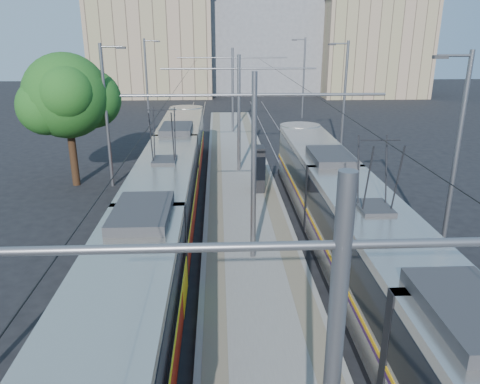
{
  "coord_description": "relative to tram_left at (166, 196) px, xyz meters",
  "views": [
    {
      "loc": [
        -1.27,
        -8.34,
        8.6
      ],
      "look_at": [
        -0.32,
        11.91,
        1.6
      ],
      "focal_mm": 35.0,
      "sensor_mm": 36.0,
      "label": 1
    }
  ],
  "objects": [
    {
      "name": "catenary",
      "position": [
        3.6,
        2.94,
        2.82
      ],
      "size": [
        9.2,
        70.0,
        7.0
      ],
      "color": "slate",
      "rests_on": "platform"
    },
    {
      "name": "tactile_strip_left",
      "position": [
        2.15,
        5.78,
        -1.4
      ],
      "size": [
        0.7,
        50.0,
        0.01
      ],
      "primitive_type": "cube",
      "color": "gray",
      "rests_on": "platform"
    },
    {
      "name": "tree",
      "position": [
        -5.77,
        7.31,
        3.4
      ],
      "size": [
        5.19,
        4.8,
        7.55
      ],
      "color": "#382314",
      "rests_on": "ground"
    },
    {
      "name": "tram_right",
      "position": [
        7.2,
        -6.02,
        0.15
      ],
      "size": [
        2.43,
        29.57,
        5.5
      ],
      "color": "black",
      "rests_on": "ground"
    },
    {
      "name": "shelter",
      "position": [
        4.46,
        4.68,
        -0.12
      ],
      "size": [
        0.69,
        1.12,
        2.46
      ],
      "rotation": [
        0.0,
        0.0,
        0.01
      ],
      "color": "black",
      "rests_on": "platform"
    },
    {
      "name": "building_left",
      "position": [
        -6.4,
        48.78,
        5.49
      ],
      "size": [
        16.32,
        12.24,
        14.38
      ],
      "color": "tan",
      "rests_on": "ground"
    },
    {
      "name": "platform",
      "position": [
        3.6,
        5.78,
        -1.56
      ],
      "size": [
        4.0,
        50.0,
        0.3
      ],
      "primitive_type": "cube",
      "color": "gray",
      "rests_on": "ground"
    },
    {
      "name": "tactile_strip_right",
      "position": [
        5.05,
        5.78,
        -1.4
      ],
      "size": [
        0.7,
        50.0,
        0.01
      ],
      "primitive_type": "cube",
      "color": "gray",
      "rests_on": "platform"
    },
    {
      "name": "building_right",
      "position": [
        23.6,
        46.78,
        4.75
      ],
      "size": [
        14.28,
        10.2,
        12.89
      ],
      "color": "tan",
      "rests_on": "ground"
    },
    {
      "name": "rails",
      "position": [
        3.6,
        5.78,
        -1.69
      ],
      "size": [
        8.71,
        70.0,
        0.03
      ],
      "color": "gray",
      "rests_on": "ground"
    },
    {
      "name": "tram_left",
      "position": [
        0.0,
        0.0,
        0.0
      ],
      "size": [
        2.43,
        31.94,
        5.5
      ],
      "color": "black",
      "rests_on": "ground"
    },
    {
      "name": "building_centre",
      "position": [
        9.6,
        52.78,
        6.82
      ],
      "size": [
        18.36,
        14.28,
        17.04
      ],
      "color": "gray",
      "rests_on": "ground"
    },
    {
      "name": "street_lamps",
      "position": [
        3.6,
        9.78,
        2.48
      ],
      "size": [
        15.18,
        38.22,
        8.0
      ],
      "color": "slate",
      "rests_on": "ground"
    }
  ]
}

